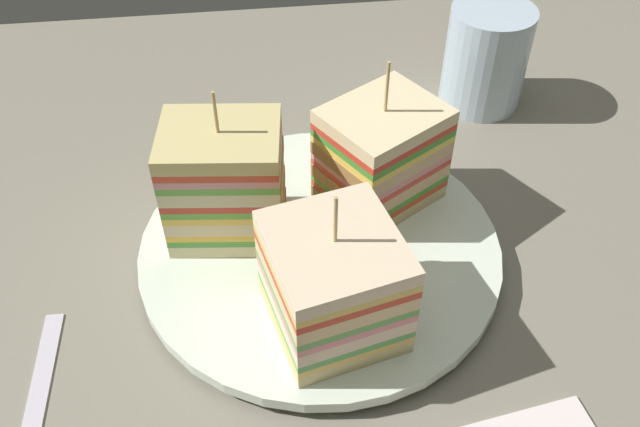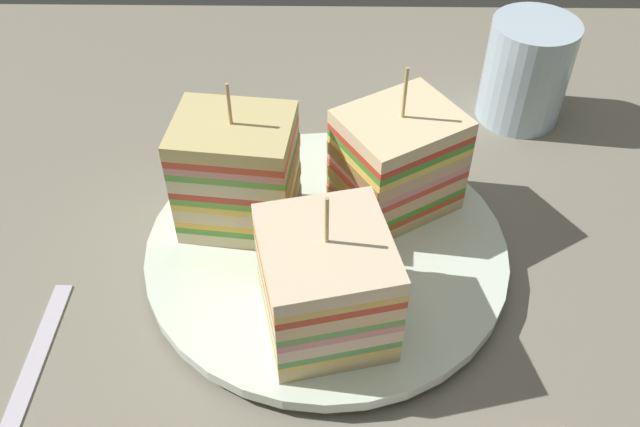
# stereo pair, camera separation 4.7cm
# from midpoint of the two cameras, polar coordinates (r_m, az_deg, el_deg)

# --- Properties ---
(ground_plane) EXTENTS (1.25, 0.77, 0.02)m
(ground_plane) POSITION_cam_midpoint_polar(r_m,az_deg,el_deg) (0.51, -2.64, -4.64)
(ground_plane) COLOR gray
(plate) EXTENTS (0.26, 0.26, 0.02)m
(plate) POSITION_cam_midpoint_polar(r_m,az_deg,el_deg) (0.49, -2.71, -3.17)
(plate) COLOR silver
(plate) RESTS_ON ground_plane
(sandwich_wedge_0) EXTENTS (0.09, 0.07, 0.12)m
(sandwich_wedge_0) POSITION_cam_midpoint_polar(r_m,az_deg,el_deg) (0.48, -10.69, 2.45)
(sandwich_wedge_0) COLOR beige
(sandwich_wedge_0) RESTS_ON plate
(sandwich_wedge_1) EXTENTS (0.09, 0.10, 0.11)m
(sandwich_wedge_1) POSITION_cam_midpoint_polar(r_m,az_deg,el_deg) (0.42, -1.85, -5.90)
(sandwich_wedge_1) COLOR #DDC687
(sandwich_wedge_1) RESTS_ON plate
(sandwich_wedge_2) EXTENTS (0.10, 0.10, 0.12)m
(sandwich_wedge_2) POSITION_cam_midpoint_polar(r_m,az_deg,el_deg) (0.50, 2.44, 4.74)
(sandwich_wedge_2) COLOR #E5C78A
(sandwich_wedge_2) RESTS_ON plate
(drinking_glass) EXTENTS (0.07, 0.07, 0.09)m
(drinking_glass) POSITION_cam_midpoint_polar(r_m,az_deg,el_deg) (0.64, 11.52, 12.06)
(drinking_glass) COLOR silver
(drinking_glass) RESTS_ON ground_plane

